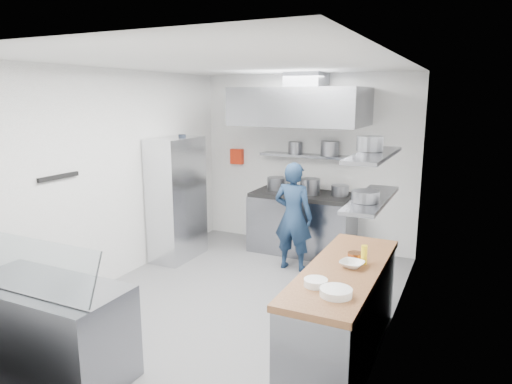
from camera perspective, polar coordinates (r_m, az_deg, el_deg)
The scene contains 36 objects.
floor at distance 5.71m, azimuth -2.67°, elevation -13.51°, with size 5.00×5.00×0.00m, color slate.
ceiling at distance 5.17m, azimuth -2.98°, elevation 15.77°, with size 5.00×5.00×0.00m, color silver.
wall_back at distance 7.53m, azimuth 6.27°, elevation 3.81°, with size 3.60×0.02×2.80m, color white.
wall_front at distance 3.36m, azimuth -23.68°, elevation -7.34°, with size 3.60×0.02×2.80m, color white.
wall_left at distance 6.31m, azimuth -17.37°, elevation 1.77°, with size 5.00×0.02×2.80m, color white.
wall_right at distance 4.70m, azimuth 16.88°, elevation -1.52°, with size 5.00×0.02×2.80m, color white.
gas_range at distance 7.32m, azimuth 5.80°, elevation -4.02°, with size 1.60×0.80×0.90m, color gray.
cooktop at distance 7.20m, azimuth 5.88°, elevation -0.35°, with size 1.57×0.78×0.06m, color black.
stock_pot_left at distance 7.41m, azimuth 2.59°, elevation 1.08°, with size 0.31×0.31×0.20m, color slate.
stock_pot_mid at distance 7.12m, azimuth 6.77°, elevation 0.71°, with size 0.31×0.31×0.24m, color slate.
stock_pot_right at distance 7.08m, azimuth 10.44°, elevation 0.22°, with size 0.27×0.27×0.16m, color slate.
over_range_shelf at distance 7.33m, azimuth 6.61°, elevation 4.53°, with size 1.60×0.30×0.04m, color gray.
shelf_pot_a at distance 7.51m, azimuth 4.94°, elevation 5.58°, with size 0.23×0.23×0.18m, color slate.
shelf_pot_b at distance 7.28m, azimuth 9.22°, elevation 5.44°, with size 0.29×0.29×0.22m, color slate.
extractor_hood at distance 6.88m, azimuth 5.62°, elevation 10.59°, with size 1.90×1.15×0.55m, color gray.
hood_duct at distance 7.09m, azimuth 6.32°, elevation 13.69°, with size 0.55×0.55×0.24m, color slate.
red_firebox at distance 7.97m, azimuth -2.40°, elevation 4.46°, with size 0.22×0.10×0.26m, color red.
chef at distance 6.48m, azimuth 4.68°, elevation -3.08°, with size 0.57×0.37×1.56m, color #172A45.
wire_rack at distance 7.01m, azimuth -9.86°, elevation -0.85°, with size 0.50×0.90×1.85m, color silver.
rack_bin_a at distance 7.06m, azimuth -9.67°, elevation -1.79°, with size 0.14×0.18×0.16m, color white.
rack_bin_b at distance 7.17m, azimuth -8.63°, elevation 2.53°, with size 0.15×0.20×0.17m, color yellow.
rack_jar at distance 6.94m, azimuth -9.20°, elevation 6.37°, with size 0.11×0.11×0.18m, color black.
knife_strip at distance 5.65m, azimuth -23.45°, elevation 1.75°, with size 0.04×0.55×0.05m, color black.
prep_counter_base at distance 4.54m, azimuth 10.74°, elevation -14.91°, with size 0.62×2.00×0.84m, color gray.
prep_counter_top at distance 4.35m, azimuth 10.97°, elevation -9.61°, with size 0.65×2.04×0.06m, color #97673A.
plate_stack_a at distance 3.74m, azimuth 9.96°, elevation -12.23°, with size 0.26×0.26×0.06m, color white.
plate_stack_b at distance 3.90m, azimuth 7.47°, elevation -11.15°, with size 0.20×0.20×0.06m, color white.
copper_pan at distance 4.57m, azimuth 12.33°, elevation -7.79°, with size 0.15×0.15×0.06m, color #C46F37.
squeeze_bottle at distance 4.44m, azimuth 13.36°, elevation -7.63°, with size 0.06×0.06×0.18m, color yellow.
mixing_bowl at distance 4.36m, azimuth 11.91°, elevation -8.81°, with size 0.22×0.22×0.05m, color white.
wall_shelf_lower at distance 4.42m, azimuth 14.30°, elevation -0.89°, with size 0.30×1.30×0.04m, color gray.
wall_shelf_upper at distance 4.35m, azimuth 14.58°, elevation 4.52°, with size 0.30×1.30×0.04m, color gray.
shelf_pot_c at distance 4.20m, azimuth 13.52°, elevation -0.53°, with size 0.25×0.25×0.10m, color slate.
shelf_pot_d at distance 4.46m, azimuth 14.04°, elevation 5.89°, with size 0.25×0.25×0.14m, color slate.
display_case at distance 4.59m, azimuth -24.51°, elevation -15.40°, with size 1.50×0.70×0.85m, color gray.
display_glass at distance 4.28m, azimuth -26.49°, elevation -8.21°, with size 1.47×0.02×0.45m, color silver.
Camera 1 is at (2.46, -4.54, 2.45)m, focal length 32.00 mm.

